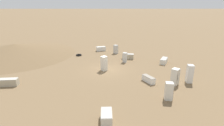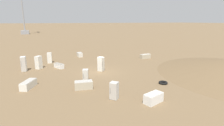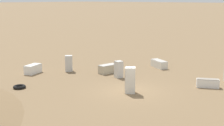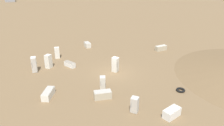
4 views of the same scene
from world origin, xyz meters
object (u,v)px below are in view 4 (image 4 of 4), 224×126
(discarded_fridge_2, at_px, (172,113))
(scrap_tire, at_px, (181,90))
(discarded_fridge_3, at_px, (34,65))
(discarded_fridge_8, at_px, (103,83))
(discarded_fridge_5, at_px, (103,95))
(discarded_fridge_9, at_px, (48,61))
(discarded_fridge_10, at_px, (87,45))
(discarded_fridge_11, at_px, (161,48))
(discarded_fridge_0, at_px, (70,64))
(discarded_fridge_6, at_px, (57,53))
(discarded_fridge_7, at_px, (48,94))
(discarded_fridge_1, at_px, (115,65))
(discarded_fridge_4, at_px, (135,105))

(discarded_fridge_2, distance_m, scrap_tire, 4.70)
(discarded_fridge_3, bearing_deg, discarded_fridge_8, 138.52)
(discarded_fridge_5, height_order, discarded_fridge_9, discarded_fridge_9)
(discarded_fridge_10, distance_m, discarded_fridge_11, 11.63)
(discarded_fridge_0, relative_size, scrap_tire, 1.84)
(discarded_fridge_6, bearing_deg, discarded_fridge_10, -51.91)
(discarded_fridge_2, relative_size, discarded_fridge_7, 0.86)
(discarded_fridge_1, xyz_separation_m, scrap_tire, (6.92, 4.30, -0.81))
(discarded_fridge_9, bearing_deg, discarded_fridge_10, -6.96)
(discarded_fridge_5, bearing_deg, discarded_fridge_9, -147.96)
(discarded_fridge_6, bearing_deg, discarded_fridge_11, -92.20)
(scrap_tire, bearing_deg, discarded_fridge_7, -108.06)
(discarded_fridge_11, bearing_deg, discarded_fridge_0, 88.90)
(discarded_fridge_2, distance_m, discarded_fridge_9, 16.50)
(discarded_fridge_8, distance_m, discarded_fridge_9, 8.84)
(discarded_fridge_11, relative_size, scrap_tire, 2.01)
(discarded_fridge_4, xyz_separation_m, discarded_fridge_10, (-18.43, 1.33, -0.35))
(discarded_fridge_5, distance_m, discarded_fridge_7, 5.33)
(discarded_fridge_3, bearing_deg, discarded_fridge_6, -125.94)
(discarded_fridge_4, relative_size, discarded_fridge_11, 0.78)
(discarded_fridge_0, xyz_separation_m, discarded_fridge_11, (-0.65, 14.34, 0.05))
(discarded_fridge_6, height_order, discarded_fridge_9, discarded_fridge_9)
(discarded_fridge_0, distance_m, discarded_fridge_5, 8.75)
(discarded_fridge_9, xyz_separation_m, discarded_fridge_10, (-5.90, 6.88, -0.50))
(discarded_fridge_1, distance_m, discarded_fridge_5, 6.20)
(discarded_fridge_3, relative_size, discarded_fridge_8, 1.37)
(discarded_fridge_7, relative_size, scrap_tire, 2.24)
(discarded_fridge_0, xyz_separation_m, discarded_fridge_7, (6.38, -3.56, 0.03))
(discarded_fridge_11, bearing_deg, discarded_fridge_3, 88.01)
(discarded_fridge_1, relative_size, discarded_fridge_3, 0.95)
(discarded_fridge_1, xyz_separation_m, discarded_fridge_3, (-3.69, -9.07, 0.05))
(discarded_fridge_10, xyz_separation_m, scrap_tire, (17.12, 4.75, -0.26))
(discarded_fridge_2, height_order, discarded_fridge_8, discarded_fridge_8)
(discarded_fridge_0, bearing_deg, discarded_fridge_9, -43.03)
(discarded_fridge_2, bearing_deg, discarded_fridge_9, -167.40)
(discarded_fridge_2, xyz_separation_m, discarded_fridge_9, (-14.34, -8.14, 0.48))
(discarded_fridge_8, distance_m, scrap_tire, 8.05)
(discarded_fridge_5, xyz_separation_m, scrap_tire, (1.85, 7.84, -0.27))
(discarded_fridge_2, bearing_deg, discarded_fridge_6, -176.21)
(discarded_fridge_4, height_order, discarded_fridge_7, discarded_fridge_4)
(discarded_fridge_1, distance_m, scrap_tire, 8.19)
(discarded_fridge_4, relative_size, discarded_fridge_5, 0.81)
(discarded_fridge_3, xyz_separation_m, discarded_fridge_5, (8.75, 5.53, -0.58))
(discarded_fridge_0, xyz_separation_m, discarded_fridge_3, (-0.09, -4.27, 0.64))
(discarded_fridge_9, bearing_deg, discarded_fridge_6, 14.09)
(discarded_fridge_0, height_order, discarded_fridge_8, discarded_fridge_8)
(discarded_fridge_4, bearing_deg, discarded_fridge_3, -11.50)
(discarded_fridge_0, height_order, discarded_fridge_1, discarded_fridge_1)
(discarded_fridge_0, height_order, discarded_fridge_5, discarded_fridge_5)
(discarded_fridge_0, xyz_separation_m, discarded_fridge_1, (3.59, 4.80, 0.59))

